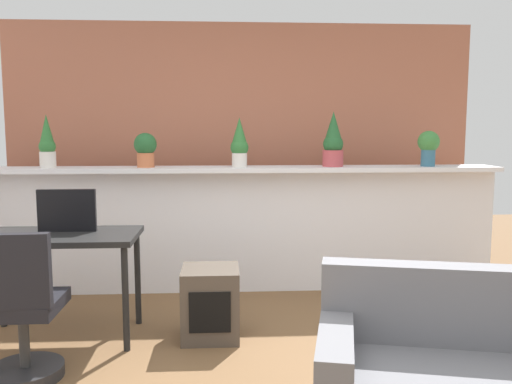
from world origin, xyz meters
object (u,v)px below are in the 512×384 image
tv_monitor (67,210)px  side_cube_shelf (211,303)px  potted_plant_0 (47,143)px  potted_plant_3 (333,142)px  potted_plant_2 (239,143)px  office_chair (20,318)px  potted_plant_4 (428,146)px  desk (58,246)px  potted_plant_1 (145,148)px

tv_monitor → side_cube_shelf: 1.21m
potted_plant_0 → potted_plant_3: (2.50, 0.01, 0.01)m
potted_plant_2 → office_chair: 2.34m
potted_plant_4 → side_cube_shelf: (-1.94, -1.05, -1.07)m
tv_monitor → office_chair: size_ratio=0.44×
desk → office_chair: (-0.03, -0.67, -0.28)m
potted_plant_1 → office_chair: potted_plant_1 is taller
side_cube_shelf → potted_plant_4: bearing=28.4°
potted_plant_0 → potted_plant_1: bearing=0.7°
potted_plant_1 → tv_monitor: potted_plant_1 is taller
potted_plant_1 → desk: size_ratio=0.27×
office_chair → side_cube_shelf: (1.08, 0.61, -0.14)m
potted_plant_0 → potted_plant_3: bearing=0.3°
tv_monitor → potted_plant_4: bearing=17.3°
potted_plant_0 → potted_plant_2: 1.66m
desk → tv_monitor: 0.25m
tv_monitor → potted_plant_3: bearing=24.4°
potted_plant_2 → tv_monitor: bearing=-143.3°
potted_plant_4 → potted_plant_1: bearing=179.4°
potted_plant_1 → desk: bearing=-114.7°
potted_plant_4 → desk: bearing=-161.6°
office_chair → potted_plant_3: bearing=38.1°
desk → potted_plant_4: bearing=18.4°
potted_plant_1 → potted_plant_2: size_ratio=0.69×
potted_plant_4 → tv_monitor: bearing=-162.7°
tv_monitor → side_cube_shelf: tv_monitor is taller
potted_plant_1 → potted_plant_4: bearing=-0.6°
tv_monitor → side_cube_shelf: (1.01, -0.13, -0.65)m
desk → potted_plant_2: bearing=38.0°
potted_plant_1 → potted_plant_3: 1.66m
potted_plant_0 → potted_plant_2: bearing=-0.1°
potted_plant_1 → potted_plant_4: size_ratio=0.95×
potted_plant_3 → desk: 2.47m
side_cube_shelf → potted_plant_1: bearing=118.5°
side_cube_shelf → potted_plant_3: bearing=45.0°
potted_plant_0 → tv_monitor: potted_plant_0 is taller
potted_plant_2 → desk: (-1.29, -1.01, -0.68)m
potted_plant_3 → side_cube_shelf: size_ratio=0.98×
potted_plant_4 → side_cube_shelf: bearing=-151.6°
office_chair → side_cube_shelf: office_chair is taller
office_chair → desk: bearing=87.7°
potted_plant_3 → side_cube_shelf: 1.88m
potted_plant_0 → tv_monitor: bearing=-66.0°
potted_plant_1 → side_cube_shelf: (0.58, -1.08, -1.05)m
office_chair → side_cube_shelf: size_ratio=1.82×
potted_plant_2 → potted_plant_4: potted_plant_2 is taller
potted_plant_0 → office_chair: 1.96m
potted_plant_2 → desk: bearing=-142.0°
potted_plant_2 → tv_monitor: size_ratio=1.08×
potted_plant_4 → side_cube_shelf: potted_plant_4 is taller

